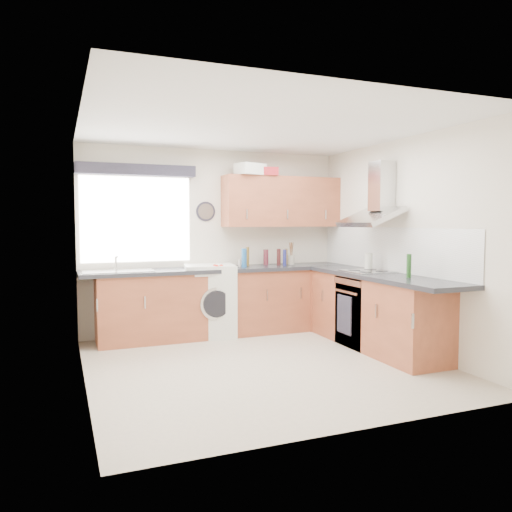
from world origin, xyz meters
name	(u,v)px	position (x,y,z in m)	size (l,w,h in m)	color
ground_plane	(264,365)	(0.00, 0.00, 0.00)	(3.60, 3.60, 0.00)	beige
ceiling	(264,127)	(0.00, 0.00, 2.50)	(3.60, 3.60, 0.02)	white
wall_back	(214,241)	(0.00, 1.80, 1.25)	(3.60, 0.02, 2.50)	silver
wall_front	(360,260)	(0.00, -1.80, 1.25)	(3.60, 0.02, 2.50)	silver
wall_left	(82,251)	(-1.80, 0.00, 1.25)	(0.02, 3.60, 2.50)	silver
wall_right	(404,245)	(1.80, 0.00, 1.25)	(0.02, 3.60, 2.50)	silver
window	(137,219)	(-1.05, 1.79, 1.55)	(1.40, 0.02, 1.10)	silver
window_blind	(137,170)	(-1.05, 1.70, 2.18)	(1.50, 0.18, 0.14)	#22202B
splashback	(388,249)	(1.79, 0.30, 1.18)	(0.01, 3.00, 0.54)	white
base_cab_back	(213,304)	(-0.10, 1.51, 0.43)	(3.00, 0.58, 0.86)	brown
base_cab_corner	(320,297)	(1.50, 1.50, 0.43)	(0.60, 0.60, 0.86)	brown
base_cab_right	(375,313)	(1.51, 0.15, 0.43)	(0.58, 2.10, 0.86)	brown
worktop_back	(221,269)	(0.00, 1.50, 0.89)	(3.60, 0.62, 0.05)	black
worktop_right	(383,276)	(1.50, 0.00, 0.89)	(0.62, 2.42, 0.05)	black
sink	(118,268)	(-1.33, 1.50, 0.95)	(0.84, 0.46, 0.10)	#B5B5B5
oven	(367,311)	(1.50, 0.30, 0.42)	(0.56, 0.58, 0.85)	black
hob_plate	(368,271)	(1.50, 0.30, 0.92)	(0.52, 0.52, 0.01)	#B5B5B5
extractor_hood	(376,201)	(1.60, 0.30, 1.77)	(0.52, 0.78, 0.66)	#B5B5B5
upper_cabinets	(282,202)	(0.95, 1.62, 1.80)	(1.70, 0.35, 0.70)	brown
washing_machine	(210,300)	(-0.15, 1.52, 0.48)	(0.65, 0.63, 0.95)	silver
wall_clock	(206,211)	(-0.12, 1.78, 1.66)	(0.27, 0.27, 0.04)	#22202B
casserole	(250,169)	(0.43, 1.52, 2.23)	(0.36, 0.26, 0.15)	silver
storage_box	(268,172)	(0.70, 1.52, 2.21)	(0.24, 0.20, 0.11)	#AA1D23
utensil_pot	(291,260)	(1.08, 1.57, 0.97)	(0.09, 0.09, 0.13)	#9F9885
kitchen_roll	(369,262)	(1.62, 0.46, 1.02)	(0.10, 0.10, 0.22)	silver
tomato_cluster	(218,267)	(-0.10, 1.30, 0.94)	(0.13, 0.13, 0.06)	red
jar_0	(286,257)	(1.02, 1.63, 1.02)	(0.04, 0.04, 0.22)	olive
jar_1	(279,257)	(0.86, 1.52, 1.02)	(0.05, 0.05, 0.23)	#3B1615
jar_2	(266,257)	(0.71, 1.63, 1.02)	(0.07, 0.07, 0.22)	#5B202A
jar_3	(285,258)	(0.91, 1.44, 1.02)	(0.05, 0.05, 0.22)	navy
jar_4	(244,258)	(0.31, 1.44, 1.04)	(0.07, 0.07, 0.25)	#1D538D
jar_5	(248,256)	(0.43, 1.61, 1.04)	(0.04, 0.04, 0.26)	brown
jar_6	(240,263)	(0.27, 1.50, 0.96)	(0.04, 0.04, 0.10)	#C0B2A4
bottle_0	(409,266)	(1.55, -0.40, 1.04)	(0.05, 0.05, 0.26)	#1F4E1C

